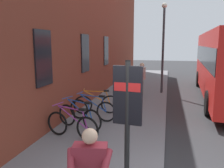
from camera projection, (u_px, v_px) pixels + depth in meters
name	position (u px, v px, depth m)	size (l,w,h in m)	color
ground	(190.00, 111.00, 9.95)	(60.00, 60.00, 0.00)	#2D2D30
sidewalk_pavement	(133.00, 96.00, 12.49)	(24.00, 3.50, 0.12)	slate
station_facade	(100.00, 17.00, 13.19)	(22.00, 0.65, 8.55)	brown
bicycle_far_end	(72.00, 125.00, 6.73)	(0.58, 1.74, 0.97)	black
bicycle_end_of_row	(79.00, 117.00, 7.50)	(0.72, 1.68, 0.97)	black
bicycle_beside_lamp	(92.00, 110.00, 8.32)	(0.48, 1.77, 0.97)	black
bicycle_by_door	(97.00, 104.00, 9.10)	(0.68, 1.70, 0.97)	black
transit_info_sign	(127.00, 104.00, 4.36)	(0.14, 0.56, 2.40)	black
pedestrian_crossing_street	(142.00, 76.00, 12.11)	(0.64, 0.34, 1.72)	#4C724C
street_lamp	(163.00, 40.00, 12.58)	(0.28, 0.28, 4.79)	#333338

